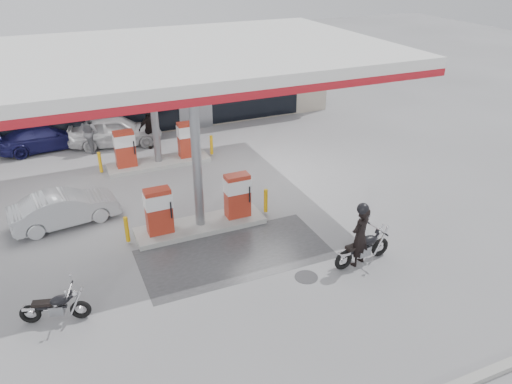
# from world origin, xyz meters

# --- Properties ---
(ground) EXTENTS (90.00, 90.00, 0.00)m
(ground) POSITION_xyz_m (0.00, 0.00, 0.00)
(ground) COLOR gray
(ground) RESTS_ON ground
(wet_patch) EXTENTS (6.00, 3.00, 0.00)m
(wet_patch) POSITION_xyz_m (0.50, 0.00, 0.00)
(wet_patch) COLOR #4C4C4F
(wet_patch) RESTS_ON ground
(drain_cover) EXTENTS (0.70, 0.70, 0.01)m
(drain_cover) POSITION_xyz_m (2.00, -2.00, 0.00)
(drain_cover) COLOR #38383A
(drain_cover) RESTS_ON ground
(store_building) EXTENTS (22.00, 8.22, 4.00)m
(store_building) POSITION_xyz_m (0.01, 15.94, 2.01)
(store_building) COLOR #BCAF9E
(store_building) RESTS_ON ground
(canopy) EXTENTS (16.00, 10.02, 5.51)m
(canopy) POSITION_xyz_m (0.00, 5.00, 5.27)
(canopy) COLOR silver
(canopy) RESTS_ON ground
(pump_island_near) EXTENTS (5.14, 1.30, 1.78)m
(pump_island_near) POSITION_xyz_m (0.00, 2.00, 0.71)
(pump_island_near) COLOR #9E9E99
(pump_island_near) RESTS_ON ground
(pump_island_far) EXTENTS (5.14, 1.30, 1.78)m
(pump_island_far) POSITION_xyz_m (0.00, 8.00, 0.71)
(pump_island_far) COLOR #9E9E99
(pump_island_far) RESTS_ON ground
(main_motorcycle) EXTENTS (2.10, 0.80, 1.08)m
(main_motorcycle) POSITION_xyz_m (3.98, -1.99, 0.48)
(main_motorcycle) COLOR black
(main_motorcycle) RESTS_ON ground
(biker_main) EXTENTS (0.85, 0.71, 1.98)m
(biker_main) POSITION_xyz_m (3.79, -2.02, 0.99)
(biker_main) COLOR black
(biker_main) RESTS_ON ground
(parked_motorcycle) EXTENTS (1.79, 0.85, 0.94)m
(parked_motorcycle) POSITION_xyz_m (-4.91, -1.01, 0.42)
(parked_motorcycle) COLOR black
(parked_motorcycle) RESTS_ON ground
(sedan_white) EXTENTS (4.65, 2.57, 1.50)m
(sedan_white) POSITION_xyz_m (-1.30, 11.20, 0.75)
(sedan_white) COLOR silver
(sedan_white) RESTS_ON ground
(attendant) EXTENTS (1.03, 1.14, 1.93)m
(attendant) POSITION_xyz_m (-2.49, 10.80, 0.96)
(attendant) COLOR #5E5E63
(attendant) RESTS_ON ground
(hatchback_silver) EXTENTS (3.81, 1.78, 1.21)m
(hatchback_silver) POSITION_xyz_m (-4.24, 4.20, 0.60)
(hatchback_silver) COLOR #ADB1B6
(hatchback_silver) RESTS_ON ground
(parked_car_left) EXTENTS (4.45, 2.24, 1.24)m
(parked_car_left) POSITION_xyz_m (-4.50, 12.00, 0.62)
(parked_car_left) COLOR #161649
(parked_car_left) RESTS_ON ground
(parked_car_right) EXTENTS (4.26, 3.03, 1.08)m
(parked_car_right) POSITION_xyz_m (9.82, 14.00, 0.54)
(parked_car_right) COLOR navy
(parked_car_right) RESTS_ON ground
(biker_walking) EXTENTS (1.18, 0.73, 1.88)m
(biker_walking) POSITION_xyz_m (0.16, 10.20, 0.94)
(biker_walking) COLOR black
(biker_walking) RESTS_ON ground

